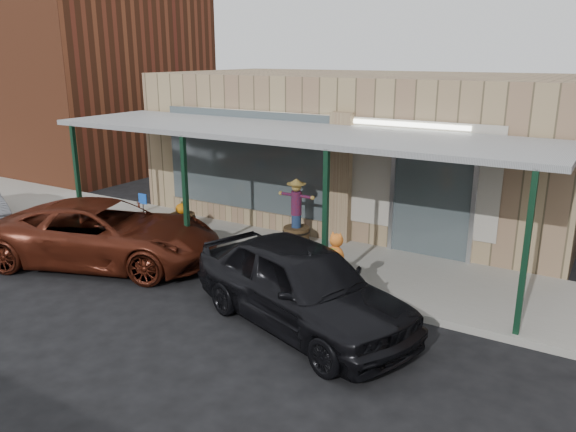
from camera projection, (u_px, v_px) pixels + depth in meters
The scene contains 10 objects.
ground at pixel (187, 315), 10.61m from camera, with size 120.00×120.00×0.00m, color black.
sidewalk at pixel (286, 255), 13.54m from camera, with size 40.00×3.20×0.15m, color gray.
storefront at pixel (365, 146), 16.73m from camera, with size 12.00×6.25×4.20m.
awning at pixel (285, 134), 12.69m from camera, with size 12.00×3.00×3.04m.
block_buildings_near at pixel (446, 89), 16.12m from camera, with size 61.00×8.00×8.00m.
barrel_scarecrow at pixel (296, 222), 13.98m from camera, with size 1.02×0.65×1.68m.
barrel_pumpkin at pixel (183, 219), 15.21m from camera, with size 0.76×0.76×0.78m.
handicap_sign at pixel (143, 211), 14.02m from camera, with size 0.26×0.03×1.27m.
parked_sedan at pixel (301, 285), 9.99m from camera, with size 5.02×3.31×1.60m.
car_maroon at pixel (105, 233), 13.05m from camera, with size 2.44×5.30×1.47m, color #501C10.
Camera 1 is at (6.64, -7.28, 4.76)m, focal length 35.00 mm.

